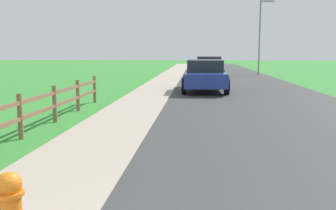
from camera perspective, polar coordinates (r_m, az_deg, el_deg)
The scene contains 8 objects.
ground_plane at distance 26.32m, azimuth 1.88°, elevation 3.92°, with size 120.00×120.00×0.00m, color #368732.
road_asphalt at distance 28.39m, azimuth 9.15°, elevation 4.14°, with size 7.00×66.00×0.01m, color #393939.
curb_concrete at distance 28.60m, azimuth -3.98°, elevation 4.25°, with size 6.00×66.00×0.01m, color #AC9C8A.
grass_verge at distance 28.85m, azimuth -6.93°, elevation 4.25°, with size 5.00×66.00×0.00m, color #368732.
rail_fence at distance 8.77m, azimuth -21.60°, elevation -1.15°, with size 0.11×12.14×1.01m.
parked_suv_blue at distance 18.56m, azimuth 5.57°, elevation 4.59°, with size 2.18×4.95×1.52m.
parked_car_white at distance 26.92m, azimuth 6.23°, elevation 5.67°, with size 2.12×4.23×1.59m.
street_lamp at distance 32.92m, azimuth 13.98°, elevation 10.98°, with size 1.17×0.20×6.22m.
Camera 1 is at (1.15, -1.23, 1.91)m, focal length 40.05 mm.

